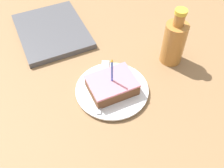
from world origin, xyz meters
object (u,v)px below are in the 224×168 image
cake_slice (112,85)px  fork (102,82)px  marble_board (52,31)px  bottle (174,42)px  plate (112,90)px

cake_slice → fork: bearing=23.0°
cake_slice → marble_board: size_ratio=0.46×
fork → bottle: size_ratio=0.97×
cake_slice → fork: size_ratio=0.71×
plate → cake_slice: bearing=154.5°
cake_slice → marble_board: 0.35m
cake_slice → marble_board: bearing=13.6°
fork → plate: bearing=-152.5°
bottle → marble_board: size_ratio=0.67×
plate → bottle: bearing=-79.5°
fork → marble_board: 0.31m
fork → bottle: 0.25m
cake_slice → fork: 0.04m
bottle → marble_board: (0.29, 0.31, -0.07)m
fork → marble_board: size_ratio=0.65×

